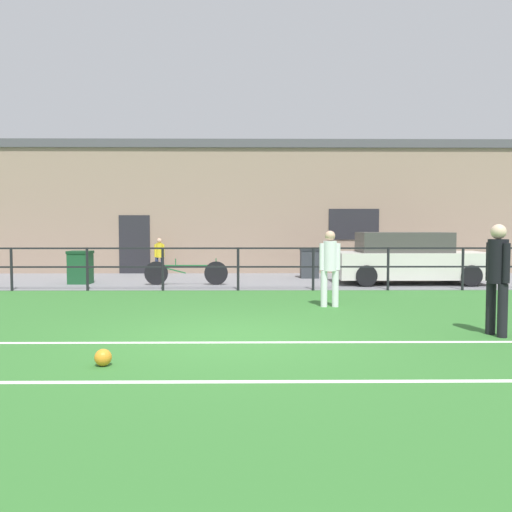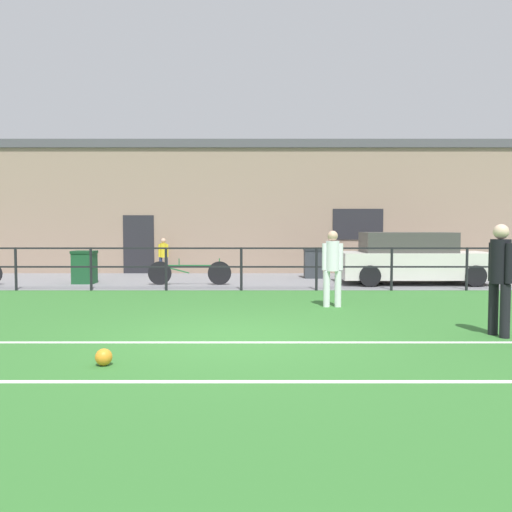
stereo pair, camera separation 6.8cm
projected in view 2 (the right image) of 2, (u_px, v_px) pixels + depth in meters
The scene contains 14 objects.
ground at pixel (228, 338), 8.32m from camera, with size 60.00×44.00×0.04m, color #33702D.
field_line_touchline at pixel (227, 342), 7.93m from camera, with size 36.00×0.11×0.00m, color white.
field_line_hash at pixel (218, 382), 5.93m from camera, with size 36.00×0.11×0.00m, color white.
pavement_strip at pixel (241, 281), 16.81m from camera, with size 48.00×5.00×0.02m, color slate.
perimeter_fence at pixel (239, 263), 14.27m from camera, with size 36.07×0.07×1.15m.
clubhouse_facade at pixel (243, 208), 20.37m from camera, with size 28.00×2.56×4.79m.
player_goalkeeper at pixel (497, 273), 8.35m from camera, with size 0.31×0.47×1.75m.
player_striker at pixel (330, 264), 11.38m from camera, with size 0.44×0.28×1.62m.
soccer_ball_match at pixel (101, 357), 6.61m from camera, with size 0.21×0.21×0.21m, color orange.
spectator_child at pixel (161, 254), 18.72m from camera, with size 0.35×0.22×1.27m.
parked_car_red at pixel (410, 259), 15.84m from camera, with size 4.35×1.78×1.51m.
bicycle_parked_0 at pixel (187, 273), 15.48m from camera, with size 2.40×0.04×0.77m.
trash_bin_0 at pixel (82, 267), 15.83m from camera, with size 0.67×0.57×0.97m.
trash_bin_1 at pixel (311, 263), 17.54m from camera, with size 0.62×0.52×0.98m.
Camera 2 is at (0.39, -8.24, 1.72)m, focal length 37.74 mm.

